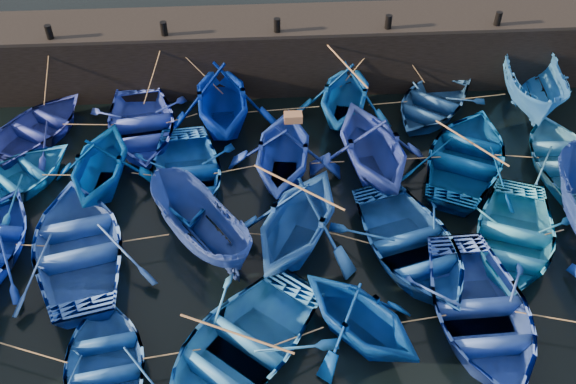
{
  "coord_description": "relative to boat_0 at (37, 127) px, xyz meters",
  "views": [
    {
      "loc": [
        -0.87,
        -11.11,
        14.02
      ],
      "look_at": [
        0.0,
        3.2,
        0.7
      ],
      "focal_mm": 40.0,
      "sensor_mm": 36.0,
      "label": 1
    }
  ],
  "objects": [
    {
      "name": "boat_11",
      "position": [
        14.55,
        -2.57,
        0.09
      ],
      "size": [
        5.66,
        6.31,
        1.08
      ],
      "primitive_type": "imported",
      "rotation": [
        0.0,
        0.0,
        2.67
      ],
      "color": "navy",
      "rests_on": "ground"
    },
    {
      "name": "boat_15",
      "position": [
        5.9,
        -5.54,
        0.38
      ],
      "size": [
        3.82,
        4.43,
        1.66
      ],
      "primitive_type": "imported",
      "rotation": [
        0.0,
        0.0,
        3.77
      ],
      "color": "navy",
      "rests_on": "ground"
    },
    {
      "name": "boat_24",
      "position": [
        13.19,
        -8.82,
        0.1
      ],
      "size": [
        3.96,
        5.43,
        1.1
      ],
      "primitive_type": "imported",
      "rotation": [
        0.0,
        0.0,
        0.03
      ],
      "color": "blue",
      "rests_on": "ground"
    },
    {
      "name": "boat_10",
      "position": [
        11.34,
        -2.6,
        0.78
      ],
      "size": [
        4.75,
        5.28,
        2.45
      ],
      "primitive_type": "imported",
      "rotation": [
        0.0,
        0.0,
        3.31
      ],
      "color": "#203897",
      "rests_on": "ground"
    },
    {
      "name": "bollard_0",
      "position": [
        0.52,
        2.29,
        2.42
      ],
      "size": [
        0.24,
        0.24,
        0.5
      ],
      "primitive_type": "cylinder",
      "color": "black",
      "rests_on": "quay_top"
    },
    {
      "name": "mooring_ropes",
      "position": [
        8.67,
        -2.37,
        0.44
      ],
      "size": [
        17.82,
        11.87,
        2.1
      ],
      "color": "tan",
      "rests_on": "ground"
    },
    {
      "name": "boat_2",
      "position": [
        6.45,
        0.32,
        0.77
      ],
      "size": [
        4.37,
        4.95,
        2.44
      ],
      "primitive_type": "imported",
      "rotation": [
        0.0,
        0.0,
        0.08
      ],
      "color": "#002092",
      "rests_on": "ground"
    },
    {
      "name": "boat_5",
      "position": [
        17.78,
        0.87,
        0.57
      ],
      "size": [
        2.82,
        5.51,
        2.03
      ],
      "primitive_type": "imported",
      "rotation": [
        0.0,
        0.0,
        -0.17
      ],
      "color": "blue",
      "rests_on": "ground"
    },
    {
      "name": "bollard_3",
      "position": [
        12.52,
        2.29,
        2.42
      ],
      "size": [
        0.24,
        0.24,
        0.5
      ],
      "primitive_type": "cylinder",
      "color": "black",
      "rests_on": "quay_top"
    },
    {
      "name": "boat_9",
      "position": [
        8.47,
        -2.64,
        0.7
      ],
      "size": [
        4.35,
        4.86,
        2.29
      ],
      "primitive_type": "imported",
      "rotation": [
        0.0,
        0.0,
        2.99
      ],
      "color": "#163399",
      "rests_on": "ground"
    },
    {
      "name": "quay_wall",
      "position": [
        8.52,
        3.19,
        0.8
      ],
      "size": [
        26.0,
        2.5,
        2.5
      ],
      "primitive_type": "cube",
      "color": "black",
      "rests_on": "ground"
    },
    {
      "name": "loose_oars",
      "position": [
        10.26,
        -4.31,
        1.26
      ],
      "size": [
        9.86,
        12.04,
        1.33
      ],
      "color": "#99724C",
      "rests_on": "ground"
    },
    {
      "name": "boat_7",
      "position": [
        2.7,
        -2.75,
        0.59
      ],
      "size": [
        3.82,
        4.3,
        2.08
      ],
      "primitive_type": "imported",
      "rotation": [
        0.0,
        0.0,
        3.03
      ],
      "color": "#004191",
      "rests_on": "ground"
    },
    {
      "name": "bollard_2",
      "position": [
        8.52,
        2.29,
        2.42
      ],
      "size": [
        0.24,
        0.24,
        0.5
      ],
      "primitive_type": "cylinder",
      "color": "black",
      "rests_on": "quay_top"
    },
    {
      "name": "boat_6",
      "position": [
        -0.13,
        -2.67,
        -0.02
      ],
      "size": [
        5.03,
        5.09,
        0.87
      ],
      "primitive_type": "imported",
      "rotation": [
        0.0,
        0.0,
        2.39
      ],
      "color": "blue",
      "rests_on": "ground"
    },
    {
      "name": "boat_12",
      "position": [
        17.74,
        -2.8,
        0.03
      ],
      "size": [
        3.38,
        4.67,
        0.96
      ],
      "primitive_type": "imported",
      "rotation": [
        0.0,
        0.0,
        3.12
      ],
      "color": "#327DBE",
      "rests_on": "ground"
    },
    {
      "name": "boat_17",
      "position": [
        11.89,
        -6.35,
        0.08
      ],
      "size": [
        4.97,
        5.96,
        1.06
      ],
      "primitive_type": "imported",
      "rotation": [
        0.0,
        0.0,
        0.29
      ],
      "color": "#144C9D",
      "rests_on": "ground"
    },
    {
      "name": "boat_18",
      "position": [
        14.92,
        -6.21,
        0.05
      ],
      "size": [
        4.95,
        5.72,
        0.99
      ],
      "primitive_type": "imported",
      "rotation": [
        0.0,
        0.0,
        -0.38
      ],
      "color": "#2483D5",
      "rests_on": "ground"
    },
    {
      "name": "boat_4",
      "position": [
        14.07,
        0.63,
        0.01
      ],
      "size": [
        5.21,
        5.48,
        0.93
      ],
      "primitive_type": "imported",
      "rotation": [
        0.0,
        0.0,
        -0.63
      ],
      "color": "navy",
      "rests_on": "ground"
    },
    {
      "name": "boat_21",
      "position": [
        3.78,
        -9.64,
        -0.02
      ],
      "size": [
        3.62,
        4.6,
        0.86
      ],
      "primitive_type": "imported",
      "rotation": [
        0.0,
        0.0,
        3.31
      ],
      "color": "#174B9C",
      "rests_on": "ground"
    },
    {
      "name": "boat_14",
      "position": [
        2.47,
        -5.78,
        0.11
      ],
      "size": [
        5.03,
        6.16,
        1.12
      ],
      "primitive_type": "imported",
      "rotation": [
        0.0,
        0.0,
        3.38
      ],
      "color": "blue",
      "rests_on": "ground"
    },
    {
      "name": "ground",
      "position": [
        8.52,
        -7.31,
        -0.45
      ],
      "size": [
        120.0,
        120.0,
        0.0
      ],
      "primitive_type": "plane",
      "color": "black",
      "rests_on": "ground"
    },
    {
      "name": "bollard_4",
      "position": [
        16.52,
        2.29,
        2.42
      ],
      "size": [
        0.24,
        0.24,
        0.5
      ],
      "primitive_type": "cylinder",
      "color": "black",
      "rests_on": "quay_top"
    },
    {
      "name": "bollard_1",
      "position": [
        4.52,
        2.29,
        2.42
      ],
      "size": [
        0.24,
        0.24,
        0.5
      ],
      "primitive_type": "cylinder",
      "color": "black",
      "rests_on": "quay_top"
    },
    {
      "name": "boat_8",
      "position": [
        5.31,
        -2.95,
        0.05
      ],
      "size": [
        3.93,
        5.17,
        1.0
      ],
      "primitive_type": "imported",
      "rotation": [
        0.0,
        0.0,
        0.1
      ],
      "color": "#0B45A2",
      "rests_on": "ground"
    },
    {
      "name": "boat_22",
      "position": [
        6.95,
        -9.46,
        0.1
      ],
      "size": [
        6.31,
        6.47,
        1.1
      ],
      "primitive_type": "imported",
      "rotation": [
        0.0,
        0.0,
        -0.71
      ],
      "color": "blue",
      "rests_on": "ground"
    },
    {
      "name": "boat_3",
      "position": [
        10.83,
        0.5,
        0.64
      ],
      "size": [
        4.59,
        4.98,
        2.18
      ],
      "primitive_type": "imported",
      "rotation": [
        0.0,
        0.0,
        -0.28
      ],
      "color": "#0A4FAC",
      "rests_on": "ground"
    },
    {
      "name": "quay_top",
      "position": [
        8.52,
        3.19,
        2.11
      ],
      "size": [
        26.0,
        2.5,
        0.12
      ],
      "primitive_type": "cube",
      "color": "black",
      "rests_on": "quay_wall"
    },
    {
      "name": "boat_1",
      "position": [
        3.6,
        -0.15,
        0.07
      ],
      "size": [
        4.34,
        5.5,
        1.03
      ],
      "primitive_type": "imported",
      "rotation": [
        0.0,
        0.0,
        0.17
      ],
      "color": "blue",
      "rests_on": "ground"
    },
    {
      "name": "boat_0",
      "position": [
        0.0,
        0.0,
        0.0
      ],
      "size": [
        4.89,
        5.3,
        0.9
      ],
      "primitive_type": "imported",
      "rotation": [
        0.0,
        0.0,
        2.6
      ],
      "color": "navy",
      "rests_on": "ground"
    },
    {
      "name": "boat_23",
      "position": [
        10.01,
        -9.0,
        0.51
      ],
      "size": [
        4.76,
        4.8,
        1.91
      ],
      "primitive_type": "imported",
      "rotation": [
        0.0,
        0.0,
        0.72
      ],
      "color": "navy",
      "rests_on": "ground"
    },
    {
      "name": "wooden_crate",
      "position": [
        8.77,
        -2.64,
        1.97
      ],
      "size": [
        0.55,
        0.36,
        0.26
      ],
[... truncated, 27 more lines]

